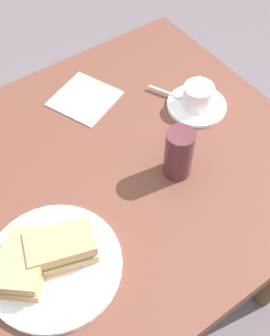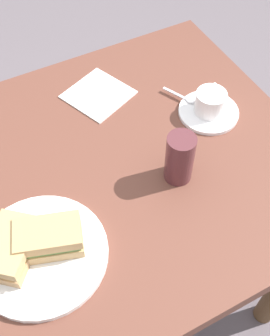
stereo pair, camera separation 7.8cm
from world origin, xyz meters
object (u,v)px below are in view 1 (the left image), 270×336
object	(u,v)px
coffee_saucer	(197,105)
spoon	(171,94)
drinking_glass	(179,153)
dining_table	(92,206)
coffee_cup	(198,95)
sandwich_front	(61,248)
napkin	(85,99)
sandwich_plate	(54,265)
sandwich_back	(24,262)

from	to	relation	value
coffee_saucer	spoon	world-z (taller)	spoon
coffee_saucer	drinking_glass	bearing A→B (deg)	-142.63
dining_table	coffee_cup	size ratio (longest dim) A/B	11.96
coffee_saucer	coffee_cup	bearing A→B (deg)	46.29
sandwich_front	napkin	size ratio (longest dim) A/B	0.97
napkin	sandwich_plate	bearing A→B (deg)	-128.79
coffee_cup	spoon	world-z (taller)	coffee_cup
sandwich_front	coffee_saucer	xyz separation A→B (m)	(0.49, 0.17, -0.04)
sandwich_front	napkin	distance (m)	0.46
coffee_saucer	spoon	size ratio (longest dim) A/B	1.64
coffee_saucer	sandwich_front	bearing A→B (deg)	-160.86
napkin	spoon	bearing A→B (deg)	-33.87
napkin	drinking_glass	world-z (taller)	drinking_glass
napkin	sandwich_back	bearing A→B (deg)	-134.62
coffee_saucer	coffee_cup	xyz separation A→B (m)	(0.00, 0.00, 0.04)
dining_table	sandwich_front	xyz separation A→B (m)	(-0.14, -0.13, 0.15)
sandwich_plate	napkin	size ratio (longest dim) A/B	1.80
coffee_saucer	dining_table	bearing A→B (deg)	-174.02
sandwich_back	napkin	size ratio (longest dim) A/B	1.00
dining_table	coffee_saucer	world-z (taller)	coffee_saucer
spoon	sandwich_back	bearing A→B (deg)	-157.47
coffee_saucer	coffee_cup	size ratio (longest dim) A/B	1.73
dining_table	sandwich_front	bearing A→B (deg)	-135.87
sandwich_back	coffee_cup	bearing A→B (deg)	15.40
spoon	dining_table	bearing A→B (deg)	-162.22
dining_table	coffee_cup	world-z (taller)	coffee_cup
drinking_glass	sandwich_back	bearing A→B (deg)	-176.60
spoon	napkin	size ratio (longest dim) A/B	0.62
sandwich_plate	drinking_glass	bearing A→B (deg)	7.26
coffee_saucer	spoon	xyz separation A→B (m)	(-0.03, 0.07, 0.01)
sandwich_plate	spoon	bearing A→B (deg)	26.46
drinking_glass	sandwich_plate	bearing A→B (deg)	-172.74
dining_table	drinking_glass	bearing A→B (deg)	-27.26
dining_table	sandwich_back	bearing A→B (deg)	-150.78
sandwich_back	spoon	bearing A→B (deg)	22.53
coffee_saucer	napkin	bearing A→B (deg)	138.86
sandwich_back	spoon	world-z (taller)	sandwich_back
coffee_saucer	drinking_glass	xyz separation A→B (m)	(-0.17, -0.13, 0.06)
dining_table	sandwich_plate	world-z (taller)	sandwich_plate
coffee_saucer	coffee_cup	distance (m)	0.04
dining_table	coffee_saucer	bearing A→B (deg)	5.98
sandwich_plate	spoon	distance (m)	0.54
sandwich_back	drinking_glass	bearing A→B (deg)	3.40
drinking_glass	sandwich_front	bearing A→B (deg)	-172.95
dining_table	coffee_cup	distance (m)	0.39
sandwich_front	coffee_cup	size ratio (longest dim) A/B	1.64
sandwich_plate	sandwich_back	distance (m)	0.06
spoon	napkin	distance (m)	0.23
sandwich_plate	napkin	distance (m)	0.47
sandwich_plate	sandwich_front	bearing A→B (deg)	9.93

